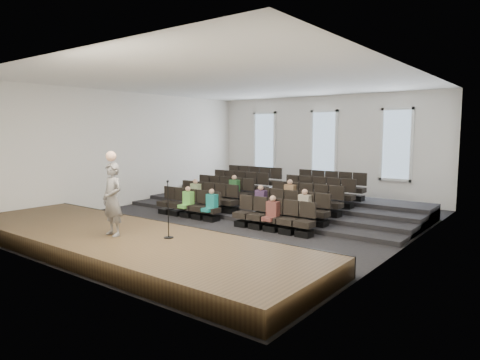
% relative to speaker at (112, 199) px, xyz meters
% --- Properties ---
extents(ground, '(14.00, 14.00, 0.00)m').
position_rel_speaker_xyz_m(ground, '(0.03, 5.35, -1.47)').
color(ground, black).
rests_on(ground, ground).
extents(ceiling, '(12.00, 14.00, 0.02)m').
position_rel_speaker_xyz_m(ceiling, '(0.03, 5.35, 3.54)').
color(ceiling, white).
rests_on(ceiling, ground).
extents(wall_back, '(12.00, 0.04, 5.00)m').
position_rel_speaker_xyz_m(wall_back, '(0.03, 12.37, 1.03)').
color(wall_back, white).
rests_on(wall_back, ground).
extents(wall_front, '(12.00, 0.04, 5.00)m').
position_rel_speaker_xyz_m(wall_front, '(0.03, -1.67, 1.03)').
color(wall_front, white).
rests_on(wall_front, ground).
extents(wall_left, '(0.04, 14.00, 5.00)m').
position_rel_speaker_xyz_m(wall_left, '(-5.99, 5.35, 1.03)').
color(wall_left, white).
rests_on(wall_left, ground).
extents(wall_right, '(0.04, 14.00, 5.00)m').
position_rel_speaker_xyz_m(wall_right, '(6.05, 5.35, 1.03)').
color(wall_right, white).
rests_on(wall_right, ground).
extents(stage, '(11.80, 3.60, 0.50)m').
position_rel_speaker_xyz_m(stage, '(0.03, 0.25, -1.22)').
color(stage, '#44331D').
rests_on(stage, ground).
extents(stage_lip, '(11.80, 0.06, 0.52)m').
position_rel_speaker_xyz_m(stage_lip, '(0.03, 2.02, -1.22)').
color(stage_lip, black).
rests_on(stage_lip, ground).
extents(risers, '(11.80, 4.80, 0.60)m').
position_rel_speaker_xyz_m(risers, '(0.03, 8.52, -1.28)').
color(risers, black).
rests_on(risers, ground).
extents(seating_rows, '(6.80, 4.70, 1.67)m').
position_rel_speaker_xyz_m(seating_rows, '(0.03, 6.89, -0.79)').
color(seating_rows, black).
rests_on(seating_rows, ground).
extents(windows, '(8.44, 0.10, 3.24)m').
position_rel_speaker_xyz_m(windows, '(0.03, 12.30, 1.23)').
color(windows, white).
rests_on(windows, wall_back).
extents(audience, '(5.45, 2.64, 1.10)m').
position_rel_speaker_xyz_m(audience, '(0.03, 5.67, -0.66)').
color(audience, '#6DCE52').
rests_on(audience, seating_rows).
extents(speaker, '(0.74, 0.51, 1.95)m').
position_rel_speaker_xyz_m(speaker, '(0.00, 0.00, 0.00)').
color(speaker, slate).
rests_on(speaker, stage).
extents(mic_stand, '(0.25, 0.25, 1.52)m').
position_rel_speaker_xyz_m(mic_stand, '(1.37, 0.71, -0.52)').
color(mic_stand, black).
rests_on(mic_stand, stage).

